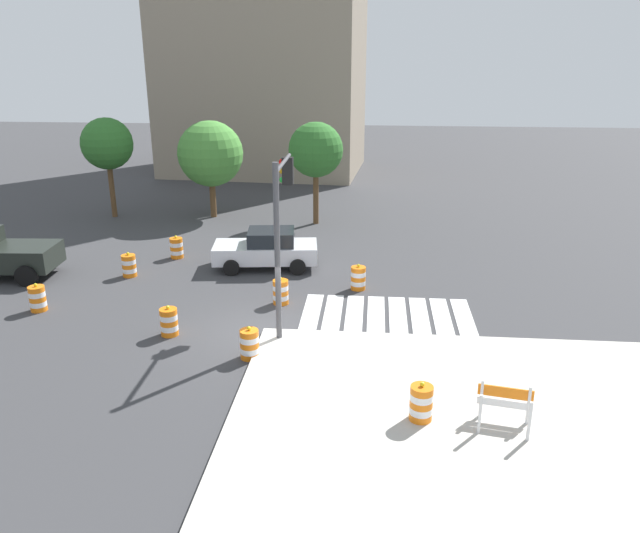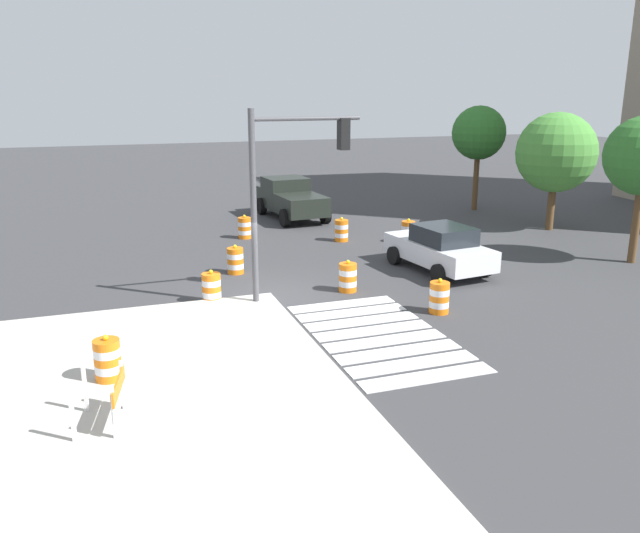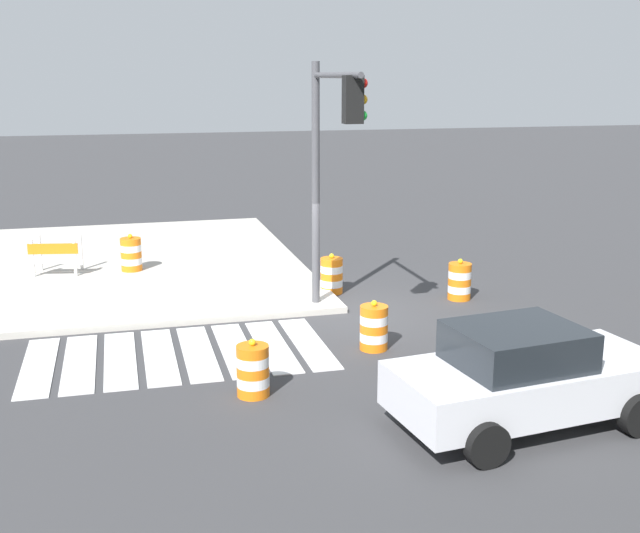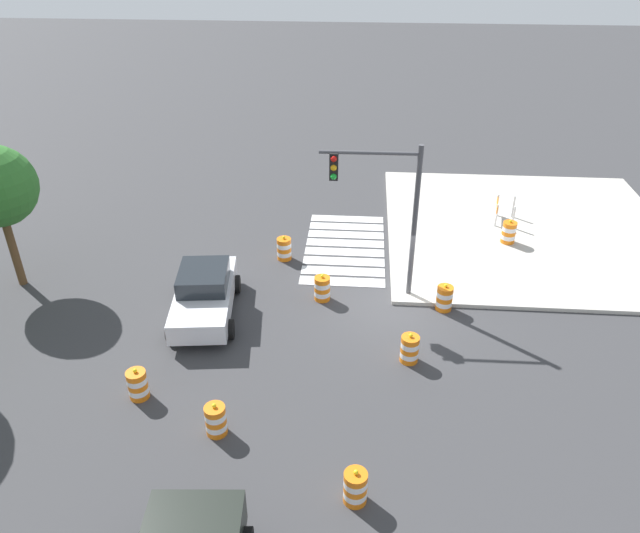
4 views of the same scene
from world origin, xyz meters
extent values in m
plane|color=#38383A|center=(0.00, 0.00, 0.00)|extent=(120.00, 120.00, 0.00)
cube|color=#BCB7AD|center=(6.00, -6.00, 0.07)|extent=(12.00, 12.00, 0.15)
cube|color=silver|center=(1.38, 1.80, 0.01)|extent=(0.60, 3.20, 0.02)
cube|color=silver|center=(2.12, 1.80, 0.01)|extent=(0.60, 3.20, 0.02)
cube|color=silver|center=(2.88, 1.80, 0.01)|extent=(0.60, 3.20, 0.02)
cube|color=silver|center=(3.62, 1.80, 0.01)|extent=(0.60, 3.20, 0.02)
cube|color=silver|center=(4.38, 1.80, 0.01)|extent=(0.60, 3.20, 0.02)
cube|color=silver|center=(5.12, 1.80, 0.01)|extent=(0.60, 3.20, 0.02)
cube|color=silver|center=(5.88, 1.80, 0.01)|extent=(0.60, 3.20, 0.02)
cube|color=silver|center=(6.62, 1.80, 0.01)|extent=(0.60, 3.20, 0.02)
cube|color=silver|center=(-1.03, 6.36, 0.68)|extent=(4.48, 2.33, 0.70)
cube|color=#1E2328|center=(-0.78, 6.39, 1.33)|extent=(2.07, 1.81, 0.60)
cylinder|color=black|center=(-2.26, 5.26, 0.33)|extent=(0.68, 0.31, 0.66)
cylinder|color=black|center=(-2.48, 7.14, 0.33)|extent=(0.68, 0.31, 0.66)
cylinder|color=black|center=(0.42, 5.57, 0.33)|extent=(0.68, 0.31, 0.66)
cylinder|color=black|center=(0.20, 7.46, 0.33)|extent=(0.68, 0.31, 0.66)
cube|color=black|center=(-10.47, 4.35, 0.87)|extent=(2.64, 2.18, 0.90)
cube|color=black|center=(-12.56, 4.20, 1.17)|extent=(2.04, 2.13, 1.50)
cube|color=black|center=(-13.66, 4.12, 0.87)|extent=(1.53, 2.00, 0.90)
cylinder|color=black|center=(-13.29, 3.12, 0.42)|extent=(0.86, 0.36, 0.84)
cylinder|color=black|center=(-13.43, 5.16, 0.42)|extent=(0.86, 0.36, 0.84)
cylinder|color=black|center=(-9.89, 3.37, 0.42)|extent=(0.86, 0.36, 0.84)
cylinder|color=black|center=(-10.04, 5.40, 0.42)|extent=(0.86, 0.36, 0.84)
cylinder|color=orange|center=(-5.17, 7.29, 0.09)|extent=(0.56, 0.56, 0.18)
cylinder|color=white|center=(-5.17, 7.29, 0.27)|extent=(0.56, 0.56, 0.18)
cylinder|color=orange|center=(-5.17, 7.29, 0.45)|extent=(0.56, 0.56, 0.18)
cylinder|color=white|center=(-5.17, 7.29, 0.63)|extent=(0.56, 0.56, 0.18)
cylinder|color=orange|center=(-5.17, 7.29, 0.81)|extent=(0.56, 0.56, 0.18)
sphere|color=yellow|center=(-5.17, 7.29, 0.96)|extent=(0.12, 0.12, 0.12)
cylinder|color=orange|center=(-2.99, -0.44, 0.09)|extent=(0.56, 0.56, 0.18)
cylinder|color=white|center=(-2.99, -0.44, 0.27)|extent=(0.56, 0.56, 0.18)
cylinder|color=orange|center=(-2.99, -0.44, 0.45)|extent=(0.56, 0.56, 0.18)
cylinder|color=white|center=(-2.99, -0.44, 0.63)|extent=(0.56, 0.56, 0.18)
cylinder|color=orange|center=(-2.99, -0.44, 0.81)|extent=(0.56, 0.56, 0.18)
sphere|color=yellow|center=(-2.99, -0.44, 0.96)|extent=(0.12, 0.12, 0.12)
cylinder|color=orange|center=(-8.21, 1.08, 0.09)|extent=(0.56, 0.56, 0.18)
cylinder|color=white|center=(-8.21, 1.08, 0.27)|extent=(0.56, 0.56, 0.18)
cylinder|color=orange|center=(-8.21, 1.08, 0.45)|extent=(0.56, 0.56, 0.18)
cylinder|color=white|center=(-8.21, 1.08, 0.63)|extent=(0.56, 0.56, 0.18)
cylinder|color=orange|center=(-8.21, 1.08, 0.81)|extent=(0.56, 0.56, 0.18)
sphere|color=yellow|center=(-8.21, 1.08, 0.96)|extent=(0.12, 0.12, 0.12)
cylinder|color=orange|center=(0.19, 2.46, 0.09)|extent=(0.56, 0.56, 0.18)
cylinder|color=white|center=(0.19, 2.46, 0.27)|extent=(0.56, 0.56, 0.18)
cylinder|color=orange|center=(0.19, 2.46, 0.45)|extent=(0.56, 0.56, 0.18)
cylinder|color=white|center=(0.19, 2.46, 0.63)|extent=(0.56, 0.56, 0.18)
cylinder|color=orange|center=(0.19, 2.46, 0.81)|extent=(0.56, 0.56, 0.18)
sphere|color=yellow|center=(0.19, 2.46, 0.96)|extent=(0.12, 0.12, 0.12)
cylinder|color=orange|center=(-6.35, 4.79, 0.09)|extent=(0.56, 0.56, 0.18)
cylinder|color=white|center=(-6.35, 4.79, 0.27)|extent=(0.56, 0.56, 0.18)
cylinder|color=orange|center=(-6.35, 4.79, 0.45)|extent=(0.56, 0.56, 0.18)
cylinder|color=white|center=(-6.35, 4.79, 0.63)|extent=(0.56, 0.56, 0.18)
cylinder|color=orange|center=(-6.35, 4.79, 0.81)|extent=(0.56, 0.56, 0.18)
sphere|color=yellow|center=(-6.35, 4.79, 0.96)|extent=(0.12, 0.12, 0.12)
cylinder|color=orange|center=(-0.11, -1.78, 0.09)|extent=(0.56, 0.56, 0.18)
cylinder|color=white|center=(-0.11, -1.78, 0.27)|extent=(0.56, 0.56, 0.18)
cylinder|color=orange|center=(-0.11, -1.78, 0.45)|extent=(0.56, 0.56, 0.18)
cylinder|color=white|center=(-0.11, -1.78, 0.63)|extent=(0.56, 0.56, 0.18)
cylinder|color=orange|center=(-0.11, -1.78, 0.81)|extent=(0.56, 0.56, 0.18)
sphere|color=yellow|center=(-0.11, -1.78, 0.96)|extent=(0.12, 0.12, 0.12)
cylinder|color=orange|center=(2.93, 4.16, 0.09)|extent=(0.56, 0.56, 0.18)
cylinder|color=white|center=(2.93, 4.16, 0.27)|extent=(0.56, 0.56, 0.18)
cylinder|color=orange|center=(2.93, 4.16, 0.45)|extent=(0.56, 0.56, 0.18)
cylinder|color=white|center=(2.93, 4.16, 0.63)|extent=(0.56, 0.56, 0.18)
cylinder|color=orange|center=(2.93, 4.16, 0.81)|extent=(0.56, 0.56, 0.18)
sphere|color=yellow|center=(2.93, 4.16, 0.96)|extent=(0.12, 0.12, 0.12)
cylinder|color=orange|center=(4.72, -4.85, 0.24)|extent=(0.56, 0.56, 0.18)
cylinder|color=white|center=(4.72, -4.85, 0.42)|extent=(0.56, 0.56, 0.18)
cylinder|color=orange|center=(4.72, -4.85, 0.60)|extent=(0.56, 0.56, 0.18)
cylinder|color=white|center=(4.72, -4.85, 0.78)|extent=(0.56, 0.56, 0.18)
cylinder|color=orange|center=(4.72, -4.85, 0.96)|extent=(0.56, 0.56, 0.18)
sphere|color=yellow|center=(4.72, -4.85, 1.11)|extent=(0.12, 0.12, 0.12)
cube|color=silver|center=(6.18, -4.61, 0.65)|extent=(0.08, 0.08, 1.00)
cube|color=silver|center=(6.05, -5.29, 0.65)|extent=(0.08, 0.08, 1.00)
cube|color=silver|center=(7.26, -4.81, 0.65)|extent=(0.08, 0.08, 1.00)
cube|color=silver|center=(7.13, -5.50, 0.65)|extent=(0.08, 0.08, 1.00)
cube|color=orange|center=(6.72, -4.69, 0.90)|extent=(1.28, 0.28, 0.28)
cube|color=white|center=(6.72, -4.69, 0.60)|extent=(1.28, 0.28, 0.20)
cylinder|color=#4C4C51|center=(0.60, -0.60, 2.90)|extent=(0.18, 0.18, 5.50)
cylinder|color=#4C4C51|center=(0.58, 1.00, 5.35)|extent=(0.16, 3.20, 0.12)
cube|color=black|center=(0.57, 2.12, 4.90)|extent=(0.36, 0.28, 0.90)
sphere|color=red|center=(0.38, 2.12, 5.20)|extent=(0.20, 0.20, 0.20)
sphere|color=#F2A514|center=(0.38, 2.12, 4.90)|extent=(0.20, 0.20, 0.20)
sphere|color=green|center=(0.38, 2.12, 4.60)|extent=(0.20, 0.20, 0.20)
cylinder|color=brown|center=(-5.35, 14.51, 1.12)|extent=(0.33, 0.33, 2.24)
sphere|color=#478C38|center=(-5.35, 14.51, 3.47)|extent=(3.50, 3.50, 3.50)
cylinder|color=brown|center=(0.40, 13.60, 1.45)|extent=(0.29, 0.29, 2.90)
cylinder|color=brown|center=(-10.81, 14.05, 1.52)|extent=(0.28, 0.28, 3.03)
sphere|color=#2D6B28|center=(-10.81, 14.05, 3.99)|extent=(2.74, 2.74, 2.74)
camera|label=1|loc=(3.44, -18.07, 8.64)|focal=34.79mm
camera|label=2|loc=(18.10, -4.77, 6.14)|focal=36.03mm
camera|label=3|loc=(4.98, 16.53, 5.34)|focal=43.83mm
camera|label=4|loc=(-17.61, 1.20, 12.03)|focal=33.89mm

